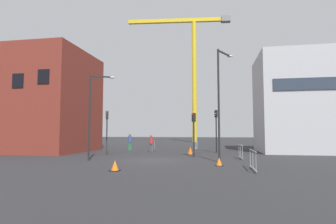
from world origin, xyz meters
TOP-DOWN VIEW (x-y plane):
  - ground at (0.00, 0.00)m, footprint 160.00×160.00m
  - brick_building at (-12.92, 6.48)m, footprint 8.34×8.92m
  - office_block at (13.60, 10.20)m, footprint 9.88×7.55m
  - construction_crane at (-0.28, 33.62)m, footprint 20.39×2.95m
  - streetlamp_tall at (4.67, -0.06)m, footprint 1.16×1.75m
  - streetlamp_short at (-4.44, -0.67)m, footprint 1.66×0.91m
  - traffic_light_island at (2.57, 3.07)m, footprint 0.34×0.39m
  - traffic_light_corner at (4.37, 7.95)m, footprint 0.30×0.39m
  - traffic_light_crosswalk at (-5.14, 3.58)m, footprint 0.33×0.39m
  - pedestrian_walking at (-2.14, 7.83)m, footprint 0.34×0.34m
  - pedestrian_waiting at (-4.96, 9.59)m, footprint 0.34×0.34m
  - safety_barrier_front at (-2.56, 10.09)m, footprint 0.09×2.34m
  - safety_barrier_left_run at (6.27, -3.82)m, footprint 0.08×2.36m
  - safety_barrier_right_run at (6.16, 2.13)m, footprint 0.18×1.86m
  - safety_barrier_rear at (2.08, 12.64)m, footprint 0.18×1.87m
  - traffic_cone_on_verge at (4.51, -2.17)m, footprint 0.50×0.50m
  - traffic_cone_orange at (-0.95, -5.27)m, footprint 0.55×0.55m
  - traffic_cone_striped at (2.05, 5.50)m, footprint 0.69×0.69m

SIDE VIEW (x-z plane):
  - ground at x=0.00m, z-range 0.00..0.00m
  - traffic_cone_on_verge at x=4.51m, z-range -0.02..0.48m
  - traffic_cone_orange at x=-0.95m, z-range -0.02..0.53m
  - traffic_cone_striped at x=2.05m, z-range -0.02..0.67m
  - safety_barrier_right_run at x=6.16m, z-range 0.02..1.10m
  - safety_barrier_rear at x=2.08m, z-range 0.02..1.10m
  - safety_barrier_front at x=-2.56m, z-range 0.02..1.10m
  - safety_barrier_left_run at x=6.27m, z-range 0.02..1.10m
  - pedestrian_walking at x=-2.14m, z-range 0.15..1.91m
  - pedestrian_waiting at x=-4.96m, z-range 0.16..2.00m
  - traffic_light_island at x=2.57m, z-range 0.64..4.21m
  - traffic_light_crosswalk at x=-5.14m, z-range 0.67..4.57m
  - traffic_light_corner at x=4.37m, z-range 0.70..4.87m
  - streetlamp_short at x=-4.44m, z-range 0.63..6.86m
  - streetlamp_tall at x=4.67m, z-range 0.70..8.50m
  - office_block at x=13.60m, z-range 0.00..9.83m
  - brick_building at x=-12.92m, z-range 0.00..10.28m
  - construction_crane at x=-0.28m, z-range 4.24..29.04m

